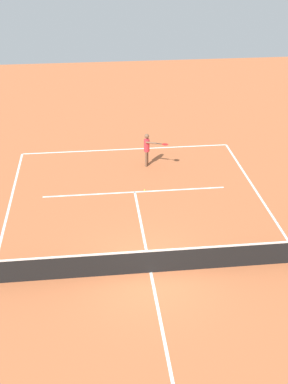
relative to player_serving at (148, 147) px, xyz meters
name	(u,v)px	position (x,y,z in m)	size (l,w,h in m)	color
ground_plane	(151,272)	(0.92, 8.66, -1.03)	(60.00, 60.00, 0.00)	#B76038
court_lines	(151,272)	(0.92, 8.66, -1.03)	(11.26, 21.79, 0.01)	white
tennis_net	(151,261)	(0.92, 8.66, -0.53)	(11.86, 0.10, 1.07)	#4C4C51
player_serving	(148,147)	(0.00, 0.00, 0.00)	(1.18, 0.95, 1.73)	brown
tennis_ball	(145,190)	(0.45, 2.63, -1.00)	(0.07, 0.07, 0.07)	#CCE033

